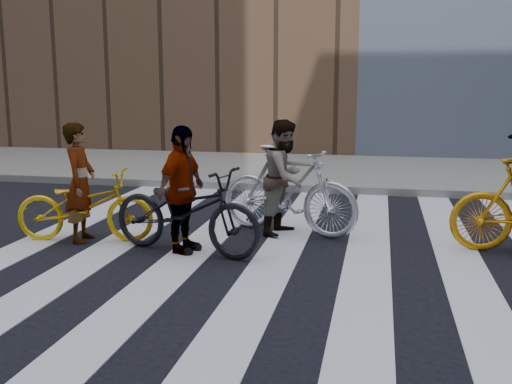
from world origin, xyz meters
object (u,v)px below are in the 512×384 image
(bike_yellow_left, at_px, (85,206))
(rider_mid, at_px, (285,177))
(bike_silver_mid, at_px, (288,190))
(rider_left, at_px, (80,183))
(bike_dark_rear, at_px, (186,210))
(rider_rear, at_px, (182,190))

(bike_yellow_left, bearing_deg, rider_mid, -78.67)
(bike_yellow_left, distance_m, bike_silver_mid, 2.81)
(rider_left, bearing_deg, rider_mid, -79.03)
(bike_yellow_left, xyz_separation_m, bike_dark_rear, (1.52, -0.26, 0.06))
(rider_mid, bearing_deg, rider_left, 127.23)
(rider_rear, bearing_deg, rider_left, 94.00)
(bike_silver_mid, height_order, rider_left, rider_left)
(bike_yellow_left, distance_m, rider_rear, 1.53)
(rider_left, bearing_deg, bike_yellow_left, -99.13)
(rider_left, height_order, rider_rear, rider_rear)
(bike_dark_rear, bearing_deg, bike_silver_mid, -28.58)
(bike_silver_mid, distance_m, rider_left, 2.85)
(rider_rear, bearing_deg, bike_dark_rear, -76.29)
(bike_silver_mid, distance_m, rider_mid, 0.19)
(bike_yellow_left, relative_size, bike_dark_rear, 0.89)
(bike_yellow_left, distance_m, rider_left, 0.32)
(rider_left, relative_size, rider_rear, 1.00)
(rider_left, bearing_deg, bike_silver_mid, -79.37)
(rider_left, height_order, rider_mid, rider_mid)
(rider_left, xyz_separation_m, rider_mid, (2.63, 0.96, 0.01))
(bike_yellow_left, bearing_deg, rider_rear, -109.17)
(bike_dark_rear, distance_m, rider_mid, 1.64)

